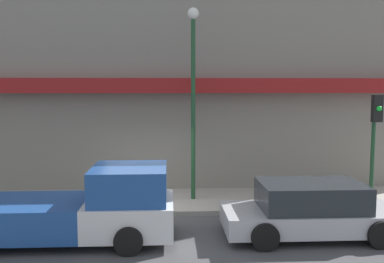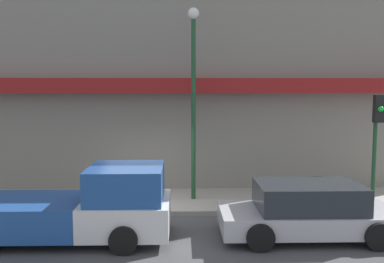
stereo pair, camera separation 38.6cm
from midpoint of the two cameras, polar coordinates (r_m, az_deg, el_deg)
ground_plane at (r=12.58m, az=-6.89°, el=-11.26°), size 80.00×80.00×0.00m
sidewalk at (r=13.94m, az=-6.51°, el=-9.25°), size 36.00×2.86×0.15m
building at (r=16.42m, az=-6.16°, el=10.42°), size 19.80×3.80×11.26m
pickup_truck at (r=10.88m, az=-15.72°, el=-9.89°), size 5.24×2.25×1.80m
parked_car at (r=11.15m, az=14.55°, el=-10.09°), size 4.35×2.06×1.35m
fire_hydrant at (r=13.26m, az=11.36°, el=-8.14°), size 0.20×0.20×0.74m
street_lamp at (r=13.45m, az=-0.67°, el=6.56°), size 0.36×0.36×6.01m
traffic_light at (r=13.73m, az=22.47°, el=0.24°), size 0.28×0.42×3.34m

